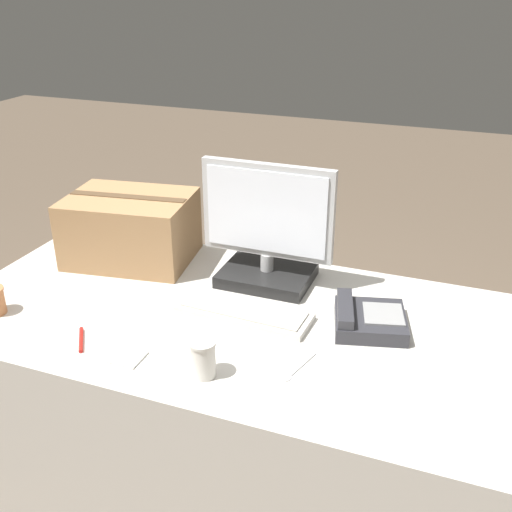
{
  "coord_description": "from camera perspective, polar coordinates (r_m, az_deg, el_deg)",
  "views": [
    {
      "loc": [
        0.63,
        -1.47,
        1.71
      ],
      "look_at": [
        0.02,
        0.13,
        0.9
      ],
      "focal_mm": 42.0,
      "sensor_mm": 36.0,
      "label": 1
    }
  ],
  "objects": [
    {
      "name": "ground_plane",
      "position": [
        2.34,
        -1.8,
        -21.49
      ],
      "size": [
        12.0,
        12.0,
        0.0
      ],
      "primitive_type": "plane",
      "color": "brown"
    },
    {
      "name": "pen_marker",
      "position": [
        1.81,
        -16.32,
        -7.66
      ],
      "size": [
        0.08,
        0.11,
        0.01
      ],
      "rotation": [
        0.0,
        0.0,
        5.32
      ],
      "color": "red",
      "rests_on": "office_desk"
    },
    {
      "name": "cardboard_box",
      "position": [
        2.22,
        -11.85,
        2.61
      ],
      "size": [
        0.48,
        0.38,
        0.24
      ],
      "rotation": [
        0.0,
        0.0,
        0.14
      ],
      "color": "#9E754C",
      "rests_on": "office_desk"
    },
    {
      "name": "sticky_note_pad",
      "position": [
        1.71,
        -12.09,
        -9.43
      ],
      "size": [
        0.08,
        0.08,
        0.01
      ],
      "color": "silver",
      "rests_on": "office_desk"
    },
    {
      "name": "monitor",
      "position": [
        1.99,
        1.06,
        1.8
      ],
      "size": [
        0.45,
        0.24,
        0.42
      ],
      "color": "black",
      "rests_on": "office_desk"
    },
    {
      "name": "paper_cup_right",
      "position": [
        1.59,
        -5.07,
        -9.69
      ],
      "size": [
        0.07,
        0.07,
        0.11
      ],
      "color": "white",
      "rests_on": "office_desk"
    },
    {
      "name": "office_desk",
      "position": [
        2.09,
        -1.94,
        -14.47
      ],
      "size": [
        1.8,
        0.9,
        0.75
      ],
      "color": "beige",
      "rests_on": "ground_plane"
    },
    {
      "name": "spoon",
      "position": [
        1.63,
        3.82,
        -10.82
      ],
      "size": [
        0.05,
        0.15,
        0.0
      ],
      "rotation": [
        0.0,
        0.0,
        4.44
      ],
      "color": "silver",
      "rests_on": "office_desk"
    },
    {
      "name": "keyboard",
      "position": [
        1.85,
        -1.16,
        -5.38
      ],
      "size": [
        0.43,
        0.16,
        0.03
      ],
      "rotation": [
        0.0,
        0.0,
        -0.05
      ],
      "color": "beige",
      "rests_on": "office_desk"
    },
    {
      "name": "desk_phone",
      "position": [
        1.82,
        10.58,
        -5.92
      ],
      "size": [
        0.25,
        0.25,
        0.08
      ],
      "rotation": [
        0.0,
        0.0,
        0.26
      ],
      "color": "#2D2D33",
      "rests_on": "office_desk"
    }
  ]
}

